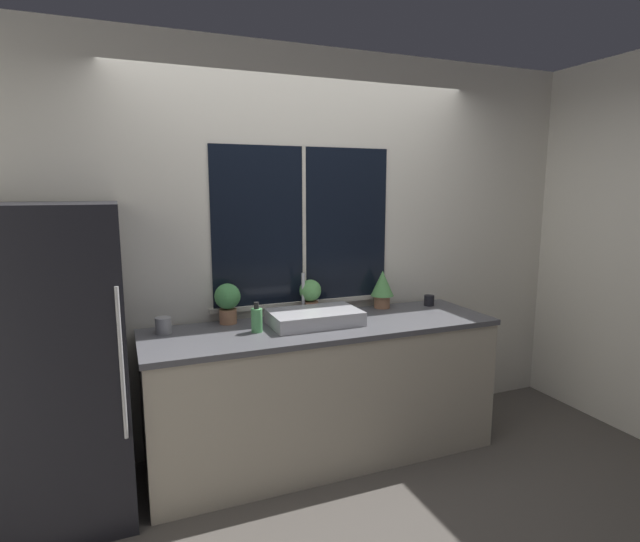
{
  "coord_description": "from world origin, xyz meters",
  "views": [
    {
      "loc": [
        -1.19,
        -2.54,
        1.77
      ],
      "look_at": [
        -0.03,
        0.33,
        1.25
      ],
      "focal_mm": 28.0,
      "sensor_mm": 36.0,
      "label": 1
    }
  ],
  "objects_px": {
    "sink": "(314,317)",
    "potted_plant_center": "(310,295)",
    "soap_bottle": "(257,320)",
    "mug_black": "(429,300)",
    "refrigerator": "(53,366)",
    "mug_grey": "(163,325)",
    "potted_plant_left": "(228,300)",
    "potted_plant_right": "(382,287)"
  },
  "relations": [
    {
      "from": "sink",
      "to": "potted_plant_center",
      "type": "bearing_deg",
      "value": 75.52
    },
    {
      "from": "soap_bottle",
      "to": "mug_black",
      "type": "relative_size",
      "value": 2.39
    },
    {
      "from": "sink",
      "to": "soap_bottle",
      "type": "xyz_separation_m",
      "value": [
        -0.39,
        -0.04,
        0.03
      ]
    },
    {
      "from": "refrigerator",
      "to": "soap_bottle",
      "type": "xyz_separation_m",
      "value": [
        1.11,
        0.02,
        0.13
      ]
    },
    {
      "from": "soap_bottle",
      "to": "mug_grey",
      "type": "distance_m",
      "value": 0.56
    },
    {
      "from": "potted_plant_left",
      "to": "soap_bottle",
      "type": "bearing_deg",
      "value": -65.12
    },
    {
      "from": "potted_plant_left",
      "to": "soap_bottle",
      "type": "relative_size",
      "value": 1.41
    },
    {
      "from": "refrigerator",
      "to": "mug_grey",
      "type": "bearing_deg",
      "value": 19.33
    },
    {
      "from": "potted_plant_right",
      "to": "mug_black",
      "type": "distance_m",
      "value": 0.38
    },
    {
      "from": "potted_plant_right",
      "to": "soap_bottle",
      "type": "xyz_separation_m",
      "value": [
        -1.01,
        -0.26,
        -0.08
      ]
    },
    {
      "from": "potted_plant_center",
      "to": "mug_black",
      "type": "xyz_separation_m",
      "value": [
        0.92,
        -0.07,
        -0.1
      ]
    },
    {
      "from": "potted_plant_right",
      "to": "soap_bottle",
      "type": "distance_m",
      "value": 1.05
    },
    {
      "from": "potted_plant_center",
      "to": "soap_bottle",
      "type": "relative_size",
      "value": 1.34
    },
    {
      "from": "sink",
      "to": "refrigerator",
      "type": "bearing_deg",
      "value": -177.8
    },
    {
      "from": "refrigerator",
      "to": "potted_plant_center",
      "type": "bearing_deg",
      "value": 10.27
    },
    {
      "from": "potted_plant_center",
      "to": "mug_black",
      "type": "bearing_deg",
      "value": -4.39
    },
    {
      "from": "potted_plant_left",
      "to": "potted_plant_center",
      "type": "bearing_deg",
      "value": 0.0
    },
    {
      "from": "potted_plant_right",
      "to": "potted_plant_left",
      "type": "bearing_deg",
      "value": 180.0
    },
    {
      "from": "sink",
      "to": "potted_plant_right",
      "type": "relative_size",
      "value": 2.09
    },
    {
      "from": "mug_black",
      "to": "mug_grey",
      "type": "bearing_deg",
      "value": -179.74
    },
    {
      "from": "sink",
      "to": "potted_plant_left",
      "type": "xyz_separation_m",
      "value": [
        -0.51,
        0.22,
        0.11
      ]
    },
    {
      "from": "sink",
      "to": "potted_plant_center",
      "type": "xyz_separation_m",
      "value": [
        0.06,
        0.22,
        0.1
      ]
    },
    {
      "from": "potted_plant_right",
      "to": "mug_grey",
      "type": "relative_size",
      "value": 2.78
    },
    {
      "from": "refrigerator",
      "to": "mug_grey",
      "type": "relative_size",
      "value": 17.2
    },
    {
      "from": "potted_plant_right",
      "to": "mug_black",
      "type": "xyz_separation_m",
      "value": [
        0.36,
        -0.07,
        -0.12
      ]
    },
    {
      "from": "sink",
      "to": "potted_plant_right",
      "type": "xyz_separation_m",
      "value": [
        0.62,
        0.22,
        0.11
      ]
    },
    {
      "from": "potted_plant_left",
      "to": "mug_black",
      "type": "bearing_deg",
      "value": -2.71
    },
    {
      "from": "sink",
      "to": "potted_plant_left",
      "type": "bearing_deg",
      "value": 156.34
    },
    {
      "from": "potted_plant_center",
      "to": "refrigerator",
      "type": "bearing_deg",
      "value": -169.73
    },
    {
      "from": "refrigerator",
      "to": "sink",
      "type": "distance_m",
      "value": 1.5
    },
    {
      "from": "refrigerator",
      "to": "potted_plant_center",
      "type": "distance_m",
      "value": 1.59
    },
    {
      "from": "potted_plant_center",
      "to": "potted_plant_left",
      "type": "bearing_deg",
      "value": 180.0
    },
    {
      "from": "potted_plant_left",
      "to": "mug_black",
      "type": "relative_size",
      "value": 3.37
    },
    {
      "from": "refrigerator",
      "to": "mug_grey",
      "type": "height_order",
      "value": "refrigerator"
    },
    {
      "from": "mug_grey",
      "to": "mug_black",
      "type": "relative_size",
      "value": 1.27
    },
    {
      "from": "potted_plant_right",
      "to": "potted_plant_center",
      "type": "bearing_deg",
      "value": 180.0
    },
    {
      "from": "potted_plant_center",
      "to": "mug_grey",
      "type": "xyz_separation_m",
      "value": [
        -0.98,
        -0.08,
        -0.09
      ]
    },
    {
      "from": "sink",
      "to": "mug_grey",
      "type": "distance_m",
      "value": 0.93
    },
    {
      "from": "potted_plant_center",
      "to": "mug_black",
      "type": "distance_m",
      "value": 0.93
    },
    {
      "from": "refrigerator",
      "to": "potted_plant_center",
      "type": "xyz_separation_m",
      "value": [
        1.56,
        0.28,
        0.2
      ]
    },
    {
      "from": "sink",
      "to": "potted_plant_left",
      "type": "relative_size",
      "value": 2.19
    },
    {
      "from": "potted_plant_center",
      "to": "soap_bottle",
      "type": "xyz_separation_m",
      "value": [
        -0.45,
        -0.26,
        -0.06
      ]
    }
  ]
}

